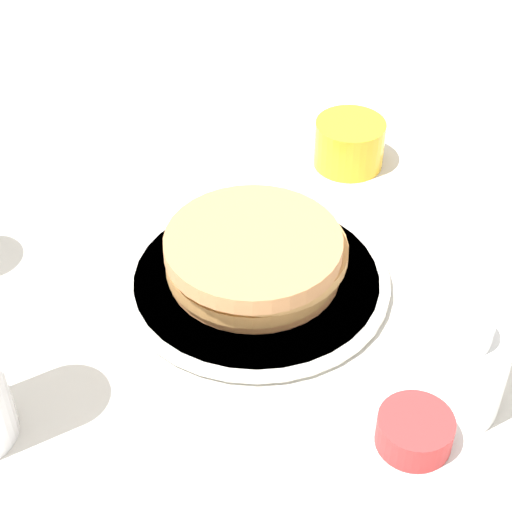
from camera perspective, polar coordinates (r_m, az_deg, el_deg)
name	(u,v)px	position (r m, az deg, el deg)	size (l,w,h in m)	color
ground_plane	(245,271)	(0.89, -0.75, -1.00)	(4.00, 4.00, 0.00)	silver
plate	(256,280)	(0.87, 0.00, -1.64)	(0.27, 0.27, 0.01)	silver
pancake_stack	(254,255)	(0.85, -0.11, 0.04)	(0.18, 0.19, 0.06)	#BC7642
juice_glass	(349,144)	(1.03, 6.21, 7.46)	(0.08, 0.08, 0.06)	yellow
cream_jug	(455,367)	(0.76, 13.12, -7.25)	(0.09, 0.09, 0.10)	white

